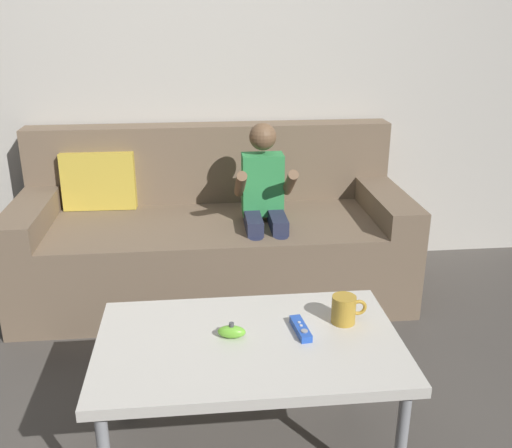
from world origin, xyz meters
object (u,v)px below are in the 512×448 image
(coffee_mug, at_px, (344,309))
(nunchuk_lime, at_px, (232,332))
(coffee_table, at_px, (249,351))
(couch, at_px, (212,238))
(person_seated_on_couch, at_px, (264,204))
(game_remote_blue_near_edge, at_px, (301,329))

(coffee_mug, bearing_deg, nunchuk_lime, -171.68)
(coffee_table, height_order, nunchuk_lime, nunchuk_lime)
(couch, distance_m, coffee_table, 1.28)
(coffee_mug, bearing_deg, person_seated_on_couch, 98.22)
(person_seated_on_couch, relative_size, coffee_mug, 7.76)
(coffee_table, distance_m, game_remote_blue_near_edge, 0.18)
(game_remote_blue_near_edge, relative_size, coffee_mug, 1.21)
(couch, distance_m, person_seated_on_couch, 0.39)
(couch, relative_size, coffee_mug, 16.67)
(coffee_table, bearing_deg, nunchuk_lime, 156.85)
(nunchuk_lime, relative_size, coffee_mug, 0.82)
(person_seated_on_couch, xyz_separation_m, coffee_table, (-0.18, -1.09, -0.12))
(coffee_table, distance_m, coffee_mug, 0.35)
(couch, height_order, coffee_mug, couch)
(couch, relative_size, game_remote_blue_near_edge, 13.72)
(game_remote_blue_near_edge, relative_size, nunchuk_lime, 1.49)
(game_remote_blue_near_edge, bearing_deg, couch, 101.41)
(game_remote_blue_near_edge, xyz_separation_m, coffee_mug, (0.15, 0.05, 0.04))
(coffee_table, xyz_separation_m, nunchuk_lime, (-0.05, 0.02, 0.06))
(person_seated_on_couch, bearing_deg, coffee_mug, -81.78)
(couch, relative_size, nunchuk_lime, 20.41)
(person_seated_on_couch, bearing_deg, couch, 145.52)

